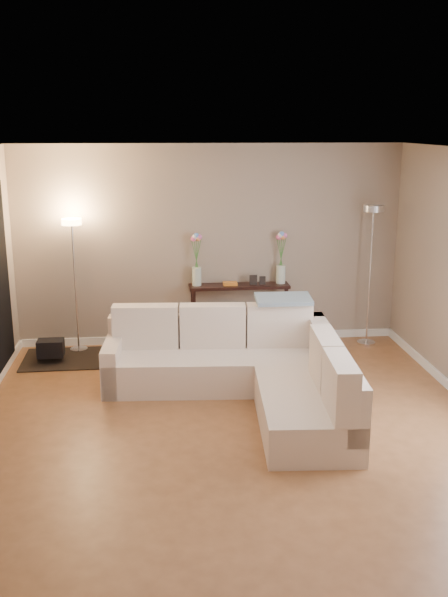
{
  "coord_description": "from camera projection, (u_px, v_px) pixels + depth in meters",
  "views": [
    {
      "loc": [
        -0.64,
        -5.75,
        2.83
      ],
      "look_at": [
        0.0,
        0.8,
        1.1
      ],
      "focal_mm": 40.0,
      "sensor_mm": 36.0,
      "label": 1
    }
  ],
  "objects": [
    {
      "name": "floor",
      "position": [
        232.0,
        432.0,
        6.31
      ],
      "size": [
        5.0,
        5.5,
        0.01
      ],
      "primitive_type": "cube",
      "color": "#9A6138",
      "rests_on": "ground"
    },
    {
      "name": "ceiling",
      "position": [
        233.0,
        151.0,
        5.65
      ],
      "size": [
        5.0,
        5.5,
        0.01
      ],
      "primitive_type": "cube",
      "color": "white",
      "rests_on": "ground"
    },
    {
      "name": "wall_back",
      "position": [
        209.0,
        246.0,
        8.64
      ],
      "size": [
        5.0,
        0.02,
        2.6
      ],
      "primitive_type": "cube",
      "color": "gray",
      "rests_on": "ground"
    },
    {
      "name": "wall_front",
      "position": [
        293.0,
        440.0,
        3.32
      ],
      "size": [
        5.0,
        0.02,
        2.6
      ],
      "primitive_type": "cube",
      "color": "gray",
      "rests_on": "ground"
    },
    {
      "name": "baseboard_back",
      "position": [
        210.0,
        338.0,
        8.93
      ],
      "size": [
        5.0,
        0.03,
        0.1
      ],
      "primitive_type": "cube",
      "color": "white",
      "rests_on": "ground"
    },
    {
      "name": "sectional_sofa",
      "position": [
        248.0,
        369.0,
        7.03
      ],
      "size": [
        2.51,
        2.52,
        0.87
      ],
      "color": "beige",
      "rests_on": "floor"
    },
    {
      "name": "throw_blanket",
      "position": [
        283.0,
        299.0,
        7.47
      ],
      "size": [
        0.63,
        0.37,
        0.08
      ],
      "primitive_type": "cube",
      "rotation": [
        0.1,
        0.0,
        -0.01
      ],
      "color": "#7C92A0",
      "rests_on": "sectional_sofa"
    },
    {
      "name": "console_table",
      "position": [
        233.0,
        310.0,
        8.76
      ],
      "size": [
        1.31,
        0.37,
        0.8
      ],
      "color": "black",
      "rests_on": "floor"
    },
    {
      "name": "leaning_mirror",
      "position": [
        237.0,
        254.0,
        8.75
      ],
      "size": [
        0.92,
        0.06,
        0.72
      ],
      "color": "black",
      "rests_on": "console_table"
    },
    {
      "name": "table_decor",
      "position": [
        239.0,
        282.0,
        8.64
      ],
      "size": [
        0.55,
        0.12,
        0.13
      ],
      "color": "orange",
      "rests_on": "console_table"
    },
    {
      "name": "flower_vase_left",
      "position": [
        197.0,
        263.0,
        8.55
      ],
      "size": [
        0.15,
        0.12,
        0.69
      ],
      "color": "silver",
      "rests_on": "console_table"
    },
    {
      "name": "flower_vase_right",
      "position": [
        281.0,
        261.0,
        8.66
      ],
      "size": [
        0.15,
        0.12,
        0.69
      ],
      "color": "silver",
      "rests_on": "console_table"
    },
    {
      "name": "floor_lamp_lit",
      "position": [
        74.0,
        259.0,
        8.27
      ],
      "size": [
        0.24,
        0.24,
        1.71
      ],
      "color": "silver",
      "rests_on": "floor"
    },
    {
      "name": "floor_lamp_unlit",
      "position": [
        372.0,
        247.0,
        8.5
      ],
      "size": [
        0.33,
        0.33,
        1.84
      ],
      "color": "silver",
      "rests_on": "floor"
    },
    {
      "name": "charcoal_rug",
      "position": [
        69.0,
        359.0,
        8.26
      ],
      "size": [
        1.12,
        0.85,
        0.01
      ],
      "primitive_type": "cube",
      "rotation": [
        0.0,
        0.0,
        0.01
      ],
      "color": "black",
      "rests_on": "floor"
    },
    {
      "name": "black_bag",
      "position": [
        51.0,
        348.0,
        8.11
      ],
      "size": [
        0.32,
        0.23,
        0.2
      ],
      "primitive_type": "cube",
      "rotation": [
        0.0,
        0.0,
        0.01
      ],
      "color": "black",
      "rests_on": "charcoal_rug"
    }
  ]
}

